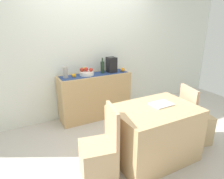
# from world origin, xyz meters

# --- Properties ---
(ground_plane) EXTENTS (6.40, 6.40, 0.02)m
(ground_plane) POSITION_xyz_m (0.00, 0.00, -0.01)
(ground_plane) COLOR beige
(ground_plane) RESTS_ON ground
(room_wall_rear) EXTENTS (6.40, 0.06, 2.70)m
(room_wall_rear) POSITION_xyz_m (0.00, 1.18, 1.35)
(room_wall_rear) COLOR silver
(room_wall_rear) RESTS_ON ground
(sideboard_console) EXTENTS (1.35, 0.42, 0.86)m
(sideboard_console) POSITION_xyz_m (-0.05, 0.92, 0.43)
(sideboard_console) COLOR tan
(sideboard_console) RESTS_ON ground
(table_runner) EXTENTS (1.27, 0.32, 0.01)m
(table_runner) POSITION_xyz_m (-0.05, 0.92, 0.86)
(table_runner) COLOR navy
(table_runner) RESTS_ON sideboard_console
(fruit_bowl) EXTENTS (0.25, 0.25, 0.07)m
(fruit_bowl) POSITION_xyz_m (-0.20, 0.92, 0.90)
(fruit_bowl) COLOR white
(fruit_bowl) RESTS_ON table_runner
(apple_left) EXTENTS (0.07, 0.07, 0.07)m
(apple_left) POSITION_xyz_m (-0.20, 0.94, 0.97)
(apple_left) COLOR red
(apple_left) RESTS_ON fruit_bowl
(apple_right) EXTENTS (0.07, 0.07, 0.07)m
(apple_right) POSITION_xyz_m (-0.13, 0.88, 0.96)
(apple_right) COLOR red
(apple_right) RESTS_ON fruit_bowl
(apple_upper) EXTENTS (0.07, 0.07, 0.07)m
(apple_upper) POSITION_xyz_m (-0.22, 1.00, 0.96)
(apple_upper) COLOR gold
(apple_upper) RESTS_ON fruit_bowl
(apple_front) EXTENTS (0.07, 0.07, 0.07)m
(apple_front) POSITION_xyz_m (-0.28, 0.96, 0.97)
(apple_front) COLOR #B33020
(apple_front) RESTS_ON fruit_bowl
(wine_bottle) EXTENTS (0.07, 0.07, 0.29)m
(wine_bottle) POSITION_xyz_m (0.12, 0.92, 0.98)
(wine_bottle) COLOR #1A3220
(wine_bottle) RESTS_ON sideboard_console
(coffee_maker) EXTENTS (0.16, 0.18, 0.29)m
(coffee_maker) POSITION_xyz_m (0.31, 0.92, 1.00)
(coffee_maker) COLOR black
(coffee_maker) RESTS_ON sideboard_console
(ceramic_vase) EXTENTS (0.09, 0.09, 0.20)m
(ceramic_vase) POSITION_xyz_m (-0.59, 0.92, 0.96)
(ceramic_vase) COLOR #9A9691
(ceramic_vase) RESTS_ON sideboard_console
(orange_loose_near_bowl) EXTENTS (0.07, 0.07, 0.07)m
(orange_loose_near_bowl) POSITION_xyz_m (-0.45, 0.90, 0.89)
(orange_loose_near_bowl) COLOR orange
(orange_loose_near_bowl) RESTS_ON sideboard_console
(orange_loose_mid) EXTENTS (0.08, 0.08, 0.08)m
(orange_loose_mid) POSITION_xyz_m (0.52, 0.85, 0.90)
(orange_loose_mid) COLOR orange
(orange_loose_mid) RESTS_ON sideboard_console
(dining_table) EXTENTS (1.09, 0.77, 0.74)m
(dining_table) POSITION_xyz_m (0.15, -0.58, 0.37)
(dining_table) COLOR tan
(dining_table) RESTS_ON ground
(open_book) EXTENTS (0.28, 0.21, 0.02)m
(open_book) POSITION_xyz_m (0.28, -0.54, 0.75)
(open_book) COLOR white
(open_book) RESTS_ON dining_table
(chair_near_window) EXTENTS (0.47, 0.47, 0.90)m
(chair_near_window) POSITION_xyz_m (-0.66, -0.58, 0.27)
(chair_near_window) COLOR tan
(chair_near_window) RESTS_ON ground
(chair_by_corner) EXTENTS (0.49, 0.49, 0.90)m
(chair_by_corner) POSITION_xyz_m (0.96, -0.58, 0.27)
(chair_by_corner) COLOR tan
(chair_by_corner) RESTS_ON ground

